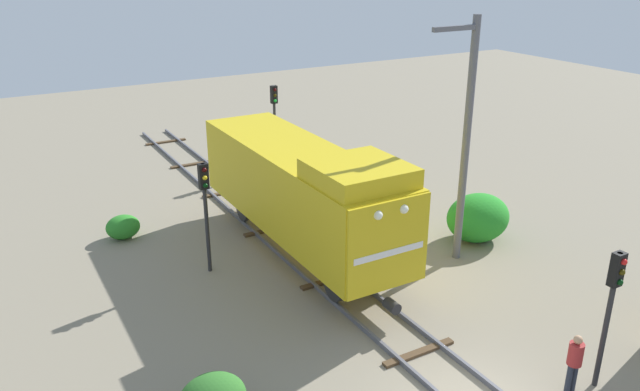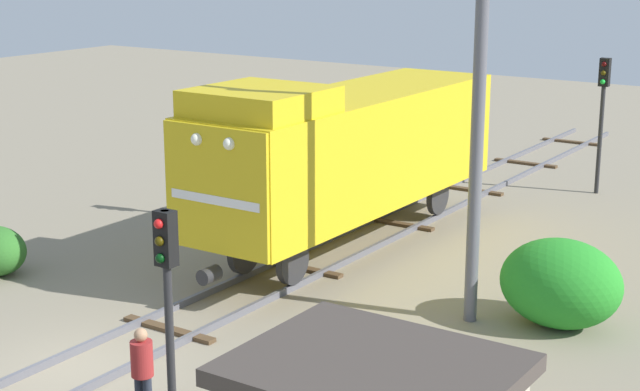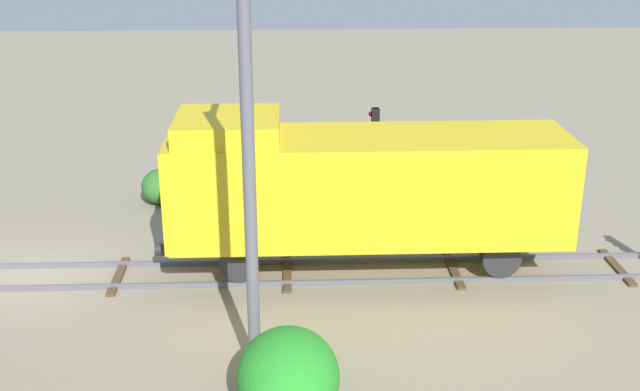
{
  "view_description": "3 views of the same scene",
  "coord_description": "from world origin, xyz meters",
  "px_view_note": "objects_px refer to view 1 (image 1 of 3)",
  "views": [
    {
      "loc": [
        -9.85,
        -9.09,
        10.71
      ],
      "look_at": [
        0.58,
        9.12,
        2.47
      ],
      "focal_mm": 35.0,
      "sensor_mm": 36.0,
      "label": 1
    },
    {
      "loc": [
        13.36,
        -11.81,
        7.91
      ],
      "look_at": [
        0.75,
        7.04,
        2.08
      ],
      "focal_mm": 55.0,
      "sensor_mm": 36.0,
      "label": 2
    },
    {
      "loc": [
        20.97,
        7.39,
        10.34
      ],
      "look_at": [
        -0.04,
        8.24,
        2.42
      ],
      "focal_mm": 45.0,
      "sensor_mm": 36.0,
      "label": 3
    }
  ],
  "objects_px": {
    "traffic_signal_mid": "(205,198)",
    "worker_near_track": "(575,359)",
    "locomotive": "(302,188)",
    "catenary_mast": "(465,138)",
    "traffic_signal_near": "(612,295)",
    "traffic_signal_far": "(274,112)"
  },
  "relations": [
    {
      "from": "traffic_signal_mid",
      "to": "catenary_mast",
      "type": "xyz_separation_m",
      "value": [
        8.34,
        -3.57,
        1.83
      ]
    },
    {
      "from": "worker_near_track",
      "to": "traffic_signal_far",
      "type": "bearing_deg",
      "value": -16.14
    },
    {
      "from": "catenary_mast",
      "to": "worker_near_track",
      "type": "bearing_deg",
      "value": -109.09
    },
    {
      "from": "worker_near_track",
      "to": "traffic_signal_near",
      "type": "bearing_deg",
      "value": -114.33
    },
    {
      "from": "locomotive",
      "to": "catenary_mast",
      "type": "height_order",
      "value": "catenary_mast"
    },
    {
      "from": "locomotive",
      "to": "catenary_mast",
      "type": "relative_size",
      "value": 1.32
    },
    {
      "from": "worker_near_track",
      "to": "catenary_mast",
      "type": "bearing_deg",
      "value": -31.77
    },
    {
      "from": "locomotive",
      "to": "worker_near_track",
      "type": "xyz_separation_m",
      "value": [
        2.4,
        -10.21,
        -1.78
      ]
    },
    {
      "from": "worker_near_track",
      "to": "catenary_mast",
      "type": "relative_size",
      "value": 0.19
    },
    {
      "from": "traffic_signal_far",
      "to": "worker_near_track",
      "type": "bearing_deg",
      "value": -93.45
    },
    {
      "from": "traffic_signal_far",
      "to": "worker_near_track",
      "type": "xyz_separation_m",
      "value": [
        -1.2,
        -19.88,
        -2.06
      ]
    },
    {
      "from": "traffic_signal_near",
      "to": "catenary_mast",
      "type": "height_order",
      "value": "catenary_mast"
    },
    {
      "from": "locomotive",
      "to": "traffic_signal_near",
      "type": "height_order",
      "value": "locomotive"
    },
    {
      "from": "traffic_signal_near",
      "to": "traffic_signal_mid",
      "type": "height_order",
      "value": "traffic_signal_mid"
    },
    {
      "from": "locomotive",
      "to": "catenary_mast",
      "type": "bearing_deg",
      "value": -30.06
    },
    {
      "from": "traffic_signal_near",
      "to": "catenary_mast",
      "type": "xyz_separation_m",
      "value": [
        1.74,
        7.52,
        1.94
      ]
    },
    {
      "from": "traffic_signal_near",
      "to": "worker_near_track",
      "type": "distance_m",
      "value": 1.91
    },
    {
      "from": "traffic_signal_near",
      "to": "traffic_signal_far",
      "type": "distance_m",
      "value": 20.05
    },
    {
      "from": "traffic_signal_far",
      "to": "catenary_mast",
      "type": "height_order",
      "value": "catenary_mast"
    },
    {
      "from": "traffic_signal_mid",
      "to": "locomotive",
      "type": "bearing_deg",
      "value": -11.77
    },
    {
      "from": "traffic_signal_mid",
      "to": "worker_near_track",
      "type": "relative_size",
      "value": 2.38
    },
    {
      "from": "locomotive",
      "to": "traffic_signal_far",
      "type": "distance_m",
      "value": 10.32
    }
  ]
}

